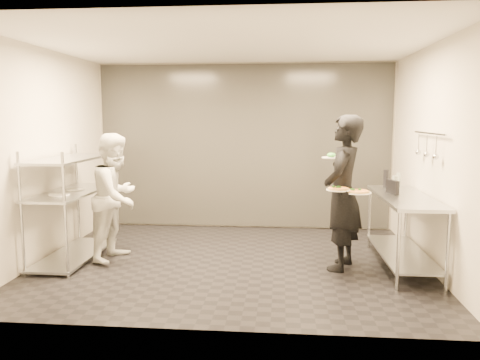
# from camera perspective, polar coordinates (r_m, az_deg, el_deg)

# --- Properties ---
(room_shell) EXTENTS (5.00, 4.00, 2.80)m
(room_shell) POSITION_cam_1_polar(r_m,az_deg,el_deg) (7.16, -0.04, 3.71)
(room_shell) COLOR black
(room_shell) RESTS_ON ground
(pass_rack) EXTENTS (0.60, 1.60, 1.50)m
(pass_rack) POSITION_cam_1_polar(r_m,az_deg,el_deg) (6.65, -19.81, -2.54)
(pass_rack) COLOR #ADB0B4
(pass_rack) RESTS_ON ground
(prep_counter) EXTENTS (0.60, 1.80, 0.92)m
(prep_counter) POSITION_cam_1_polar(r_m,az_deg,el_deg) (6.26, 19.30, -4.47)
(prep_counter) COLOR #ADB0B4
(prep_counter) RESTS_ON ground
(utensil_rail) EXTENTS (0.07, 1.20, 0.31)m
(utensil_rail) POSITION_cam_1_polar(r_m,az_deg,el_deg) (6.21, 21.90, 3.89)
(utensil_rail) COLOR #ADB0B4
(utensil_rail) RESTS_ON room_shell
(waiter) EXTENTS (0.67, 0.82, 1.93)m
(waiter) POSITION_cam_1_polar(r_m,az_deg,el_deg) (5.94, 12.41, -1.55)
(waiter) COLOR black
(waiter) RESTS_ON ground
(chef) EXTENTS (0.78, 0.93, 1.69)m
(chef) POSITION_cam_1_polar(r_m,az_deg,el_deg) (6.45, -14.84, -1.98)
(chef) COLOR silver
(chef) RESTS_ON ground
(pizza_plate_near) EXTENTS (0.28, 0.28, 0.05)m
(pizza_plate_near) POSITION_cam_1_polar(r_m,az_deg,el_deg) (5.67, 11.90, -1.08)
(pizza_plate_near) COLOR white
(pizza_plate_near) RESTS_ON waiter
(pizza_plate_far) EXTENTS (0.32, 0.32, 0.05)m
(pizza_plate_far) POSITION_cam_1_polar(r_m,az_deg,el_deg) (5.69, 14.12, -1.39)
(pizza_plate_far) COLOR white
(pizza_plate_far) RESTS_ON waiter
(salad_plate) EXTENTS (0.25, 0.25, 0.07)m
(salad_plate) POSITION_cam_1_polar(r_m,az_deg,el_deg) (6.17, 11.07, 2.88)
(salad_plate) COLOR white
(salad_plate) RESTS_ON waiter
(pos_monitor) EXTENTS (0.12, 0.25, 0.18)m
(pos_monitor) POSITION_cam_1_polar(r_m,az_deg,el_deg) (6.29, 18.10, -0.81)
(pos_monitor) COLOR black
(pos_monitor) RESTS_ON prep_counter
(bottle_green) EXTENTS (0.06, 0.06, 0.22)m
(bottle_green) POSITION_cam_1_polar(r_m,az_deg,el_deg) (6.41, 18.34, -0.48)
(bottle_green) COLOR gray
(bottle_green) RESTS_ON prep_counter
(bottle_clear) EXTENTS (0.06, 0.06, 0.20)m
(bottle_clear) POSITION_cam_1_polar(r_m,az_deg,el_deg) (6.92, 18.73, -0.00)
(bottle_clear) COLOR gray
(bottle_clear) RESTS_ON prep_counter
(bottle_dark) EXTENTS (0.07, 0.07, 0.25)m
(bottle_dark) POSITION_cam_1_polar(r_m,az_deg,el_deg) (6.81, 17.37, 0.16)
(bottle_dark) COLOR black
(bottle_dark) RESTS_ON prep_counter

